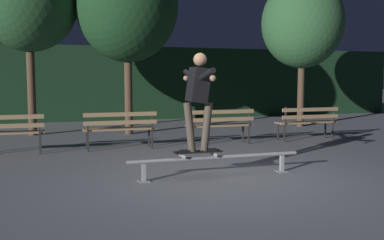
{
  "coord_description": "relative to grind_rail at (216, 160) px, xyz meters",
  "views": [
    {
      "loc": [
        -2.54,
        -6.36,
        1.59
      ],
      "look_at": [
        -0.16,
        0.99,
        0.85
      ],
      "focal_mm": 41.14,
      "sensor_mm": 36.0,
      "label": 1
    }
  ],
  "objects": [
    {
      "name": "ground_plane",
      "position": [
        -0.0,
        -0.19,
        -0.27
      ],
      "size": [
        90.0,
        90.0,
        0.0
      ],
      "primitive_type": "plane",
      "color": "slate"
    },
    {
      "name": "hedge_backdrop",
      "position": [
        -0.0,
        10.55,
        1.12
      ],
      "size": [
        24.0,
        1.2,
        2.78
      ],
      "primitive_type": "cube",
      "color": "black",
      "rests_on": "ground"
    },
    {
      "name": "grind_rail",
      "position": [
        0.0,
        0.0,
        0.0
      ],
      "size": [
        2.92,
        0.18,
        0.34
      ],
      "color": "gray",
      "rests_on": "ground"
    },
    {
      "name": "skateboard",
      "position": [
        -0.31,
        -0.0,
        0.15
      ],
      "size": [
        0.78,
        0.2,
        0.09
      ],
      "color": "black",
      "rests_on": "grind_rail"
    },
    {
      "name": "skateboarder",
      "position": [
        -0.31,
        -0.0,
        1.08
      ],
      "size": [
        0.62,
        1.41,
        1.56
      ],
      "color": "black",
      "rests_on": "skateboard"
    },
    {
      "name": "park_bench_leftmost",
      "position": [
        -3.47,
        3.13,
        0.27
      ],
      "size": [
        1.6,
        0.42,
        0.88
      ],
      "color": "#282623",
      "rests_on": "ground"
    },
    {
      "name": "park_bench_left_center",
      "position": [
        -1.08,
        3.13,
        0.27
      ],
      "size": [
        1.6,
        0.42,
        0.88
      ],
      "color": "#282623",
      "rests_on": "ground"
    },
    {
      "name": "park_bench_right_center",
      "position": [
        1.31,
        3.13,
        0.27
      ],
      "size": [
        1.6,
        0.42,
        0.88
      ],
      "color": "#282623",
      "rests_on": "ground"
    },
    {
      "name": "park_bench_rightmost",
      "position": [
        3.7,
        3.13,
        0.27
      ],
      "size": [
        1.6,
        0.42,
        0.88
      ],
      "color": "#282623",
      "rests_on": "ground"
    },
    {
      "name": "tree_behind_benches",
      "position": [
        -0.41,
        5.86,
        3.31
      ],
      "size": [
        2.83,
        2.83,
        5.15
      ],
      "color": "#4C3828",
      "rests_on": "ground"
    },
    {
      "name": "tree_far_right",
      "position": [
        5.32,
        6.09,
        3.08
      ],
      "size": [
        2.64,
        2.64,
        4.81
      ],
      "color": "#4C3828",
      "rests_on": "ground"
    }
  ]
}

